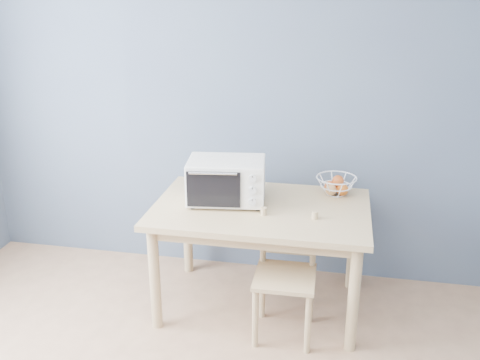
% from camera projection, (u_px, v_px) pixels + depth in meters
% --- Properties ---
extents(room, '(4.01, 4.51, 2.61)m').
position_uv_depth(room, '(99.00, 244.00, 1.78)').
color(room, tan).
rests_on(room, ground).
extents(dining_table, '(1.40, 0.90, 0.75)m').
position_uv_depth(dining_table, '(261.00, 220.00, 3.52)').
color(dining_table, tan).
rests_on(dining_table, ground).
extents(toaster_oven, '(0.54, 0.42, 0.29)m').
position_uv_depth(toaster_oven, '(223.00, 180.00, 3.50)').
color(toaster_oven, white).
rests_on(toaster_oven, dining_table).
extents(fruit_basket, '(0.35, 0.35, 0.14)m').
position_uv_depth(fruit_basket, '(336.00, 185.00, 3.65)').
color(fruit_basket, white).
rests_on(fruit_basket, dining_table).
extents(dining_chair, '(0.38, 0.38, 0.80)m').
position_uv_depth(dining_chair, '(285.00, 277.00, 3.34)').
color(dining_chair, tan).
rests_on(dining_chair, ground).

